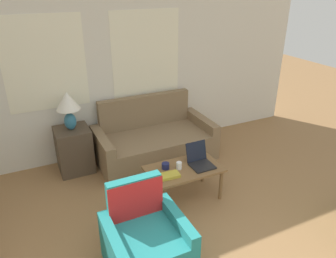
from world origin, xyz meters
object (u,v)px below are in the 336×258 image
coffee_table (184,172)px  cup_yellow (166,166)px  armchair (145,243)px  book_red (169,175)px  cup_navy (179,166)px  couch (153,141)px  laptop (200,160)px  table_lamp (68,105)px

coffee_table → cup_yellow: bearing=157.6°
armchair → coffee_table: bearing=43.1°
book_red → cup_navy: bearing=30.4°
coffee_table → cup_yellow: (-0.22, 0.09, 0.09)m
couch → cup_navy: size_ratio=19.04×
couch → coffee_table: 1.19m
laptop → book_red: 0.48m
armchair → cup_yellow: bearing=54.3°
armchair → coffee_table: (0.85, 0.79, 0.13)m
table_lamp → cup_yellow: bearing=-53.4°
cup_navy → cup_yellow: 0.17m
book_red → table_lamp: bearing=121.7°
coffee_table → laptop: bearing=-2.6°
armchair → laptop: armchair is taller
couch → cup_navy: 1.20m
cup_navy → book_red: cup_navy is taller
cup_yellow → cup_navy: bearing=-28.0°
table_lamp → book_red: 1.74m
table_lamp → couch: bearing=-6.0°
armchair → book_red: (0.60, 0.70, 0.20)m
couch → book_red: size_ratio=7.18×
armchair → table_lamp: (-0.27, 2.10, 0.77)m
armchair → cup_yellow: 1.11m
couch → cup_navy: couch is taller
couch → armchair: couch is taller
couch → laptop: size_ratio=5.52×
cup_navy → book_red: (-0.18, -0.11, -0.03)m
table_lamp → book_red: bearing=-58.3°
coffee_table → cup_yellow: size_ratio=9.85×
laptop → cup_navy: (-0.29, 0.02, -0.01)m
coffee_table → laptop: (0.22, -0.01, 0.11)m
armchair → coffee_table: size_ratio=0.91×
cup_yellow → book_red: cup_yellow is taller
table_lamp → cup_navy: bearing=-50.9°
armchair → table_lamp: bearing=97.3°
laptop → cup_yellow: bearing=167.3°
couch → laptop: couch is taller
cup_navy → coffee_table: bearing=-8.2°
cup_navy → laptop: bearing=-3.9°
table_lamp → coffee_table: (1.12, -1.31, -0.63)m
book_red → laptop: bearing=10.6°
book_red → couch: bearing=75.3°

